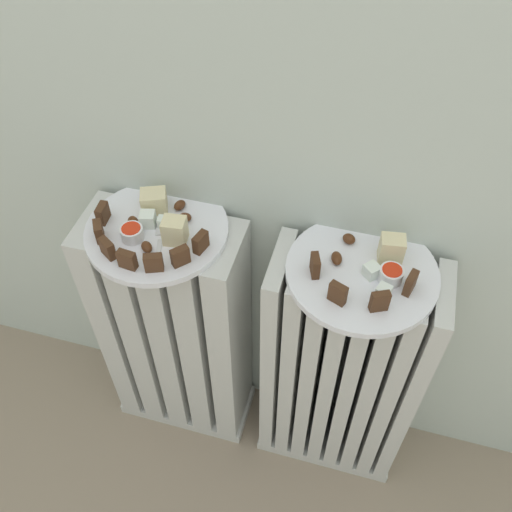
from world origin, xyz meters
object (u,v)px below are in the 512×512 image
(radiator_left, at_px, (177,335))
(jam_bowl_left, at_px, (132,232))
(fork, at_px, (160,244))
(radiator_right, at_px, (340,374))
(plate_left, at_px, (157,230))
(jam_bowl_right, at_px, (391,274))
(plate_right, at_px, (362,272))

(radiator_left, distance_m, jam_bowl_left, 0.35)
(radiator_left, distance_m, fork, 0.34)
(radiator_right, bearing_deg, fork, -174.15)
(radiator_left, xyz_separation_m, plate_left, (0.00, 0.00, 0.33))
(jam_bowl_left, bearing_deg, plate_left, 48.29)
(plate_left, relative_size, jam_bowl_right, 6.48)
(jam_bowl_right, xyz_separation_m, fork, (-0.39, -0.03, -0.01))
(jam_bowl_left, bearing_deg, fork, -1.94)
(radiator_left, relative_size, fork, 6.35)
(plate_right, height_order, jam_bowl_right, jam_bowl_right)
(fork, bearing_deg, jam_bowl_right, 3.87)
(radiator_right, xyz_separation_m, jam_bowl_right, (0.05, -0.01, 0.35))
(radiator_right, height_order, plate_left, plate_left)
(jam_bowl_left, distance_m, jam_bowl_right, 0.44)
(jam_bowl_left, height_order, fork, jam_bowl_left)
(plate_left, bearing_deg, radiator_right, 0.00)
(radiator_right, bearing_deg, radiator_left, -180.00)
(fork, bearing_deg, jam_bowl_left, 178.06)
(fork, bearing_deg, radiator_right, 5.85)
(plate_right, xyz_separation_m, jam_bowl_right, (0.05, -0.01, 0.02))
(radiator_left, distance_m, plate_right, 0.49)
(radiator_right, relative_size, plate_left, 2.53)
(radiator_left, bearing_deg, plate_right, 0.00)
(radiator_right, relative_size, jam_bowl_left, 16.12)
(radiator_right, height_order, fork, fork)
(radiator_right, distance_m, fork, 0.48)
(radiator_right, distance_m, plate_left, 0.49)
(plate_left, bearing_deg, fork, -60.11)
(plate_right, bearing_deg, radiator_right, 90.00)
(plate_left, distance_m, jam_bowl_right, 0.41)
(plate_right, bearing_deg, jam_bowl_left, -175.14)
(plate_left, xyz_separation_m, jam_bowl_left, (-0.03, -0.03, 0.02))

